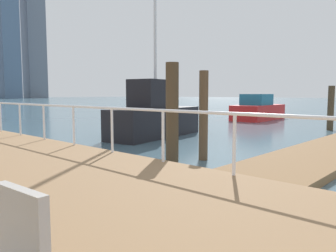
# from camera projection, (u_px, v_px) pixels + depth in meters

# --- Properties ---
(ground_plane) EXTENTS (300.00, 300.00, 0.00)m
(ground_plane) POSITION_uv_depth(u_px,v_px,m) (40.00, 129.00, 16.90)
(ground_plane) COLOR #476675
(floating_dock) EXTENTS (12.12, 2.00, 0.18)m
(floating_dock) POSITION_uv_depth(u_px,v_px,m) (331.00, 150.00, 9.93)
(floating_dock) COLOR olive
(floating_dock) RESTS_ON ground_plane
(boardwalk_railing) EXTENTS (0.06, 29.86, 1.08)m
(boardwalk_railing) POSITION_uv_depth(u_px,v_px,m) (112.00, 117.00, 7.79)
(boardwalk_railing) COLOR white
(boardwalk_railing) RESTS_ON boardwalk
(dock_piling_1) EXTENTS (0.24, 0.24, 2.40)m
(dock_piling_1) POSITION_uv_depth(u_px,v_px,m) (203.00, 116.00, 8.87)
(dock_piling_1) COLOR brown
(dock_piling_1) RESTS_ON ground_plane
(dock_piling_4) EXTENTS (0.30, 0.30, 2.18)m
(dock_piling_4) POSITION_uv_depth(u_px,v_px,m) (331.00, 108.00, 16.25)
(dock_piling_4) COLOR #473826
(dock_piling_4) RESTS_ON ground_plane
(dock_piling_5) EXTENTS (0.33, 0.33, 2.56)m
(dock_piling_5) POSITION_uv_depth(u_px,v_px,m) (172.00, 114.00, 8.35)
(dock_piling_5) COLOR #473826
(dock_piling_5) RESTS_ON ground_plane
(moored_boat_0) EXTENTS (4.94, 2.28, 1.77)m
(moored_boat_0) POSITION_uv_depth(u_px,v_px,m) (258.00, 110.00, 22.85)
(moored_boat_0) COLOR red
(moored_boat_0) RESTS_ON ground_plane
(moored_boat_2) EXTENTS (5.06, 2.32, 9.62)m
(moored_boat_2) POSITION_uv_depth(u_px,v_px,m) (154.00, 116.00, 13.74)
(moored_boat_2) COLOR black
(moored_boat_2) RESTS_ON ground_plane
(skyline_tower_6) EXTENTS (7.30, 9.77, 74.78)m
(skyline_tower_6) POSITION_uv_depth(u_px,v_px,m) (6.00, 2.00, 129.07)
(skyline_tower_6) COLOR slate
(skyline_tower_6) RESTS_ON ground_plane
(skyline_tower_7) EXTENTS (8.32, 6.66, 60.85)m
(skyline_tower_7) POSITION_uv_depth(u_px,v_px,m) (33.00, 27.00, 142.47)
(skyline_tower_7) COLOR slate
(skyline_tower_7) RESTS_ON ground_plane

